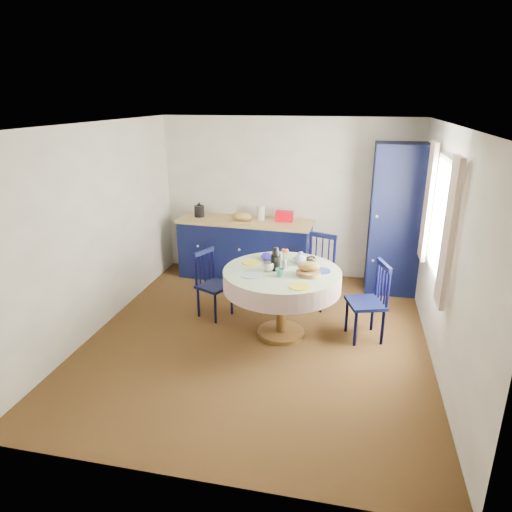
# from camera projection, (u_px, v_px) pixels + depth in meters

# --- Properties ---
(floor) EXTENTS (4.50, 4.50, 0.00)m
(floor) POSITION_uv_depth(u_px,v_px,m) (258.00, 337.00, 5.56)
(floor) COLOR black
(floor) RESTS_ON ground
(ceiling) EXTENTS (4.50, 4.50, 0.00)m
(ceiling) POSITION_uv_depth(u_px,v_px,m) (258.00, 124.00, 4.73)
(ceiling) COLOR white
(ceiling) RESTS_ON wall_back
(wall_back) EXTENTS (4.00, 0.02, 2.50)m
(wall_back) POSITION_uv_depth(u_px,v_px,m) (287.00, 198.00, 7.22)
(wall_back) COLOR white
(wall_back) RESTS_ON floor
(wall_left) EXTENTS (0.02, 4.50, 2.50)m
(wall_left) POSITION_uv_depth(u_px,v_px,m) (97.00, 229.00, 5.54)
(wall_left) COLOR white
(wall_left) RESTS_ON floor
(wall_right) EXTENTS (0.02, 4.50, 2.50)m
(wall_right) POSITION_uv_depth(u_px,v_px,m) (446.00, 251.00, 4.75)
(wall_right) COLOR white
(wall_right) RESTS_ON floor
(window) EXTENTS (0.10, 1.74, 1.45)m
(window) POSITION_uv_depth(u_px,v_px,m) (440.00, 218.00, 4.94)
(window) COLOR white
(window) RESTS_ON wall_right
(kitchen_counter) EXTENTS (2.15, 0.77, 1.19)m
(kitchen_counter) POSITION_uv_depth(u_px,v_px,m) (245.00, 248.00, 7.27)
(kitchen_counter) COLOR black
(kitchen_counter) RESTS_ON floor
(pantry_cabinet) EXTENTS (0.77, 0.56, 2.18)m
(pantry_cabinet) POSITION_uv_depth(u_px,v_px,m) (397.00, 220.00, 6.58)
(pantry_cabinet) COLOR black
(pantry_cabinet) RESTS_ON floor
(dining_table) EXTENTS (1.39, 1.39, 1.12)m
(dining_table) POSITION_uv_depth(u_px,v_px,m) (282.00, 280.00, 5.39)
(dining_table) COLOR brown
(dining_table) RESTS_ON floor
(chair_left) EXTENTS (0.51, 0.52, 0.89)m
(chair_left) POSITION_uv_depth(u_px,v_px,m) (212.00, 283.00, 6.00)
(chair_left) COLOR black
(chair_left) RESTS_ON floor
(chair_far) EXTENTS (0.57, 0.56, 1.00)m
(chair_far) POSITION_uv_depth(u_px,v_px,m) (317.00, 270.00, 6.31)
(chair_far) COLOR black
(chair_far) RESTS_ON floor
(chair_right) EXTENTS (0.52, 0.53, 0.96)m
(chair_right) POSITION_uv_depth(u_px,v_px,m) (369.00, 301.00, 5.40)
(chair_right) COLOR black
(chair_right) RESTS_ON floor
(mug_a) EXTENTS (0.13, 0.13, 0.11)m
(mug_a) POSITION_uv_depth(u_px,v_px,m) (268.00, 267.00, 5.32)
(mug_a) COLOR silver
(mug_a) RESTS_ON dining_table
(mug_b) EXTENTS (0.10, 0.10, 0.09)m
(mug_b) POSITION_uv_depth(u_px,v_px,m) (280.00, 273.00, 5.16)
(mug_b) COLOR #2E786D
(mug_b) RESTS_ON dining_table
(mug_c) EXTENTS (0.12, 0.12, 0.10)m
(mug_c) POSITION_uv_depth(u_px,v_px,m) (311.00, 261.00, 5.52)
(mug_c) COLOR black
(mug_c) RESTS_ON dining_table
(mug_d) EXTENTS (0.09, 0.09, 0.09)m
(mug_d) POSITION_uv_depth(u_px,v_px,m) (274.00, 257.00, 5.69)
(mug_d) COLOR silver
(mug_d) RESTS_ON dining_table
(cobalt_bowl) EXTENTS (0.23, 0.23, 0.06)m
(cobalt_bowl) POSITION_uv_depth(u_px,v_px,m) (270.00, 258.00, 5.69)
(cobalt_bowl) COLOR navy
(cobalt_bowl) RESTS_ON dining_table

